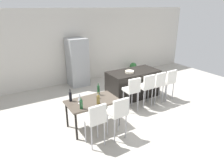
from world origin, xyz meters
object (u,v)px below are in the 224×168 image
Objects in this scene: dining_table at (92,103)px; refrigerator at (77,62)px; bar_chair_left at (132,89)px; wine_bottle_near at (98,90)px; wine_glass_middle at (79,99)px; dining_chair_near at (96,118)px; bar_chair_far at (169,80)px; wine_glass_right at (79,95)px; wine_bottle_inner at (81,104)px; bar_chair_middle at (147,85)px; bar_chair_right at (158,83)px; fruit_bowl at (130,72)px; potted_plant at (133,68)px; wine_glass_left at (98,94)px; wine_bottle_far at (98,100)px; kitchen_island at (133,84)px; wine_bottle_corner at (70,97)px; dining_chair_far at (118,112)px.

refrigerator reaches higher than dining_table.
wine_bottle_near reaches higher than bar_chair_left.
dining_chair_near is at bearing -86.37° from wine_glass_middle.
bar_chair_far is 1.00× the size of dining_chair_near.
wine_glass_right is at bearing 87.30° from dining_chair_near.
bar_chair_middle is at bearing 10.43° from wine_bottle_inner.
bar_chair_right is 0.97m from fruit_bowl.
fruit_bowl is at bearing 144.97° from bar_chair_far.
dining_table is 2.46× the size of potted_plant.
wine_glass_left reaches higher than potted_plant.
potted_plant is (2.19, 2.85, -0.40)m from bar_chair_left.
wine_bottle_inner is at bearing -178.24° from wine_bottle_far.
bar_chair_left is 3.27× the size of wine_bottle_near.
bar_chair_right is 2.00× the size of potted_plant.
refrigerator reaches higher than wine_glass_left.
wine_bottle_near is (-1.72, -0.76, 0.41)m from kitchen_island.
bar_chair_middle is at bearing -97.09° from kitchen_island.
potted_plant is (3.36, 2.97, -0.57)m from wine_glass_left.
wine_bottle_inner is at bearing -108.23° from wine_glass_right.
bar_chair_far is at bearing -1.44° from wine_bottle_corner.
potted_plant is (3.27, 3.78, -0.40)m from dining_chair_far.
wine_glass_middle is at bearing -174.95° from bar_chair_left.
wine_glass_right is (-0.24, 0.24, 0.20)m from dining_table.
wine_glass_left is (-0.09, 0.81, 0.17)m from dining_chair_far.
bar_chair_far reaches higher than dining_table.
dining_chair_near is 1.17m from wine_bottle_near.
potted_plant is at bearing 52.86° from kitchen_island.
wine_bottle_far is 0.93× the size of wine_bottle_near.
wine_bottle_corner is 4.93m from potted_plant.
bar_chair_left is at bearing 29.07° from dining_chair_near.
wine_bottle_far is (-2.33, -0.41, 0.16)m from bar_chair_right.
bar_chair_left is 6.03× the size of wine_glass_left.
wine_glass_right is at bearing -143.71° from potted_plant.
wine_bottle_corner is at bearing 178.01° from bar_chair_middle.
dining_chair_near is 1.00m from wine_glass_right.
fruit_bowl is (0.95, -2.13, 0.04)m from refrigerator.
bar_chair_far is (0.48, 0.00, 0.00)m from bar_chair_right.
bar_chair_left and dining_chair_far have the same top height.
bar_chair_far is at bearing 2.72° from wine_glass_middle.
wine_bottle_far reaches higher than wine_bottle_inner.
bar_chair_middle reaches higher than kitchen_island.
potted_plant is (1.64, 2.85, -0.40)m from bar_chair_middle.
bar_chair_left reaches higher than wine_bottle_far.
wine_bottle_far is at bearing -118.13° from wine_bottle_near.
dining_chair_far reaches higher than kitchen_island.
wine_bottle_far reaches higher than wine_glass_left.
dining_chair_far is at bearing -52.94° from wine_bottle_corner.
wine_glass_left and wine_glass_middle have the same top height.
bar_chair_right is 2.28m from dining_chair_far.
dining_table is 4.75× the size of wine_bottle_inner.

